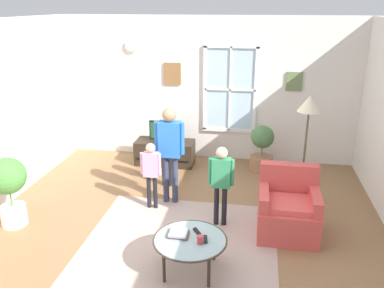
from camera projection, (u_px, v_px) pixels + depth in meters
name	position (u px, v px, depth m)	size (l,w,h in m)	color
ground_plane	(177.00, 242.00, 5.04)	(6.03, 6.57, 0.02)	olive
back_wall	(209.00, 89.00, 7.41)	(5.43, 0.17, 2.66)	silver
area_rug	(179.00, 245.00, 4.94)	(2.41, 2.36, 0.01)	tan
tv_stand	(165.00, 152.00, 7.40)	(1.08, 0.48, 0.45)	#2D2319
television	(164.00, 131.00, 7.25)	(0.56, 0.08, 0.38)	#4C4C4C
armchair	(288.00, 210.00, 5.13)	(0.76, 0.74, 0.87)	#D14C47
coffee_table	(190.00, 241.00, 4.36)	(0.83, 0.83, 0.41)	#99B2B7
book_stack	(178.00, 234.00, 4.41)	(0.24, 0.20, 0.05)	brown
cup	(200.00, 240.00, 4.26)	(0.07, 0.07, 0.09)	#BF3F3F
remote_near_books	(205.00, 239.00, 4.33)	(0.04, 0.14, 0.02)	black
remote_near_cup	(197.00, 231.00, 4.48)	(0.04, 0.14, 0.02)	black
person_pink_shirt	(151.00, 168.00, 5.65)	(0.30, 0.14, 1.01)	black
person_blue_shirt	(170.00, 145.00, 5.73)	(0.44, 0.20, 1.47)	#333851
person_red_shirt	(166.00, 148.00, 6.36)	(0.31, 0.14, 1.04)	black
person_green_shirt	(221.00, 177.00, 5.19)	(0.34, 0.15, 1.13)	black
potted_plant_by_window	(262.00, 148.00, 7.01)	(0.40, 0.40, 0.84)	#9E6B4C
potted_plant_corner	(9.00, 185.00, 5.23)	(0.49, 0.49, 0.97)	silver
floor_lamp	(308.00, 115.00, 5.41)	(0.32, 0.32, 1.68)	black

